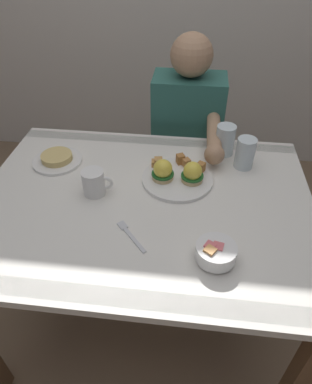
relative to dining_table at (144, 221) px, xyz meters
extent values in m
plane|color=#7F664C|center=(0.00, 0.00, -0.63)|extent=(6.00, 6.00, 0.00)
cube|color=white|center=(0.00, 0.00, 0.09)|extent=(1.20, 0.90, 0.03)
cube|color=#3F7F51|center=(0.00, -0.40, 0.10)|extent=(1.20, 0.06, 0.00)
cube|color=#3F7F51|center=(0.00, 0.40, 0.10)|extent=(1.20, 0.06, 0.00)
cube|color=brown|center=(0.55, -0.40, -0.28)|extent=(0.06, 0.06, 0.71)
cube|color=brown|center=(-0.55, 0.40, -0.28)|extent=(0.06, 0.06, 0.71)
cube|color=brown|center=(0.55, 0.40, -0.28)|extent=(0.06, 0.06, 0.71)
cylinder|color=white|center=(0.11, 0.13, 0.11)|extent=(0.27, 0.27, 0.01)
cylinder|color=tan|center=(0.06, 0.12, 0.13)|extent=(0.08, 0.08, 0.02)
cylinder|color=#236028|center=(0.06, 0.12, 0.14)|extent=(0.08, 0.08, 0.01)
sphere|color=yellow|center=(0.06, 0.12, 0.16)|extent=(0.07, 0.07, 0.07)
cylinder|color=tan|center=(0.17, 0.12, 0.13)|extent=(0.08, 0.08, 0.02)
cylinder|color=#236028|center=(0.17, 0.12, 0.14)|extent=(0.08, 0.08, 0.01)
sphere|color=yellow|center=(0.17, 0.12, 0.16)|extent=(0.07, 0.07, 0.07)
cube|color=#B77A42|center=(0.14, 0.21, 0.14)|extent=(0.04, 0.04, 0.03)
cube|color=#AD7038|center=(0.12, 0.22, 0.14)|extent=(0.04, 0.04, 0.04)
cube|color=tan|center=(0.03, 0.19, 0.14)|extent=(0.04, 0.04, 0.04)
cube|color=tan|center=(0.02, 0.19, 0.13)|extent=(0.03, 0.03, 0.02)
cube|color=#AD7038|center=(0.20, 0.18, 0.14)|extent=(0.04, 0.04, 0.04)
cylinder|color=white|center=(0.25, -0.24, 0.11)|extent=(0.10, 0.10, 0.01)
cylinder|color=white|center=(0.25, -0.24, 0.14)|extent=(0.12, 0.12, 0.04)
cube|color=#F4A85B|center=(0.23, -0.26, 0.15)|extent=(0.04, 0.04, 0.03)
cube|color=#EA6B70|center=(0.26, -0.24, 0.14)|extent=(0.03, 0.03, 0.02)
cube|color=#EA6B70|center=(0.26, -0.24, 0.14)|extent=(0.03, 0.03, 0.02)
cube|color=#B7E093|center=(0.24, -0.25, 0.14)|extent=(0.03, 0.03, 0.03)
cube|color=#EA6B70|center=(0.25, -0.24, 0.15)|extent=(0.04, 0.04, 0.03)
cube|color=#EA6B70|center=(0.23, -0.27, 0.14)|extent=(0.03, 0.03, 0.02)
cube|color=#F4A85B|center=(0.24, -0.23, 0.14)|extent=(0.03, 0.03, 0.03)
cube|color=#B7E093|center=(0.25, -0.24, 0.14)|extent=(0.03, 0.03, 0.02)
cube|color=#EA6B70|center=(0.23, -0.24, 0.15)|extent=(0.04, 0.04, 0.03)
cylinder|color=white|center=(-0.18, 0.02, 0.15)|extent=(0.08, 0.08, 0.09)
cylinder|color=black|center=(-0.18, 0.02, 0.20)|extent=(0.07, 0.07, 0.01)
torus|color=white|center=(-0.14, 0.02, 0.16)|extent=(0.06, 0.02, 0.06)
cube|color=silver|center=(0.00, -0.20, 0.11)|extent=(0.09, 0.10, 0.00)
cube|color=silver|center=(-0.05, -0.14, 0.11)|extent=(0.04, 0.04, 0.00)
cylinder|color=silver|center=(0.29, 0.34, 0.17)|extent=(0.08, 0.08, 0.13)
cylinder|color=silver|center=(0.29, 0.34, 0.14)|extent=(0.07, 0.07, 0.08)
cylinder|color=silver|center=(0.37, 0.25, 0.17)|extent=(0.07, 0.07, 0.12)
cylinder|color=silver|center=(0.37, 0.25, 0.14)|extent=(0.07, 0.07, 0.07)
cylinder|color=white|center=(-0.38, 0.19, 0.11)|extent=(0.20, 0.20, 0.01)
cylinder|color=#DBBC70|center=(-0.38, 0.19, 0.13)|extent=(0.12, 0.12, 0.02)
cylinder|color=#33333D|center=(0.04, 0.53, -0.41)|extent=(0.11, 0.11, 0.45)
cylinder|color=#33333D|center=(0.22, 0.53, -0.41)|extent=(0.11, 0.11, 0.45)
cube|color=#2D665B|center=(0.13, 0.63, 0.07)|extent=(0.34, 0.20, 0.50)
sphere|color=tan|center=(0.13, 0.63, 0.41)|extent=(0.19, 0.19, 0.19)
cylinder|color=tan|center=(0.25, 0.38, 0.17)|extent=(0.06, 0.30, 0.06)
sphere|color=tan|center=(0.25, 0.23, 0.17)|extent=(0.08, 0.08, 0.08)
camera|label=1|loc=(0.15, -0.90, 0.91)|focal=31.95mm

